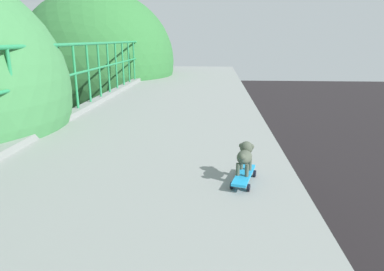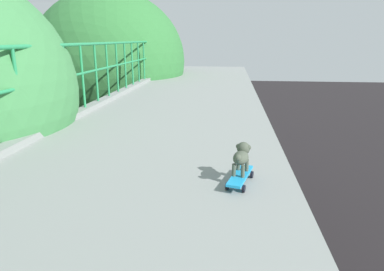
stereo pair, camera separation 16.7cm
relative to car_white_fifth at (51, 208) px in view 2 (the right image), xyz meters
name	(u,v)px [view 2 (the right image)]	position (x,y,z in m)	size (l,w,h in m)	color
car_white_fifth	(51,208)	(0.00, 0.00, 0.00)	(1.98, 4.21, 1.49)	white
car_yellow_cab_sixth	(30,162)	(-3.62, 4.69, -0.01)	(1.76, 3.95, 1.66)	yellow
car_red_taxi_seventh	(114,149)	(-0.04, 7.49, -0.07)	(1.92, 4.47, 1.56)	red
city_bus	(118,94)	(-3.84, 20.32, 1.16)	(2.62, 10.05, 3.34)	beige
roadside_tree_far	(110,62)	(2.14, 1.66, 5.39)	(5.60, 5.60, 8.72)	#4F312F
toy_skateboard	(240,176)	(6.77, -8.17, 4.99)	(0.28, 0.56, 0.09)	#1D94D6
small_dog	(242,155)	(6.78, -8.12, 5.18)	(0.19, 0.32, 0.28)	#464E40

